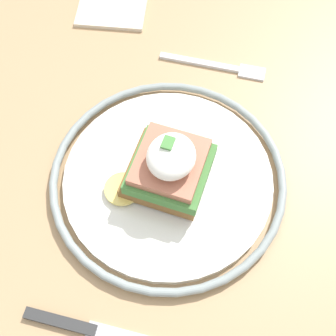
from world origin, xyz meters
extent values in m
plane|color=#9E9993|center=(0.00, 0.00, 0.00)|extent=(6.00, 6.00, 0.00)
cube|color=tan|center=(0.00, 0.00, 0.73)|extent=(0.86, 0.90, 0.03)
cylinder|color=tan|center=(-0.37, -0.39, 0.36)|extent=(0.06, 0.06, 0.71)
cylinder|color=silver|center=(0.03, 0.01, 0.75)|extent=(0.25, 0.25, 0.01)
torus|color=gray|center=(0.03, 0.01, 0.75)|extent=(0.29, 0.29, 0.01)
cube|color=brown|center=(0.03, 0.01, 0.76)|extent=(0.09, 0.09, 0.02)
cube|color=#427A38|center=(0.04, 0.01, 0.78)|extent=(0.09, 0.09, 0.02)
cube|color=#AD664C|center=(0.03, 0.01, 0.79)|extent=(0.08, 0.08, 0.01)
ellipsoid|color=white|center=(0.04, 0.02, 0.82)|extent=(0.06, 0.05, 0.03)
cylinder|color=#EAD166|center=(0.07, -0.04, 0.76)|extent=(0.04, 0.04, 0.00)
cube|color=#47843D|center=(0.03, 0.01, 0.83)|extent=(0.02, 0.01, 0.00)
cube|color=silver|center=(-0.16, -0.01, 0.74)|extent=(0.02, 0.11, 0.00)
cube|color=silver|center=(-0.16, 0.07, 0.74)|extent=(0.03, 0.04, 0.00)
cube|color=#2D2D2D|center=(0.23, -0.04, 0.74)|extent=(0.02, 0.08, 0.01)
camera|label=1|loc=(0.27, 0.09, 1.26)|focal=50.00mm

